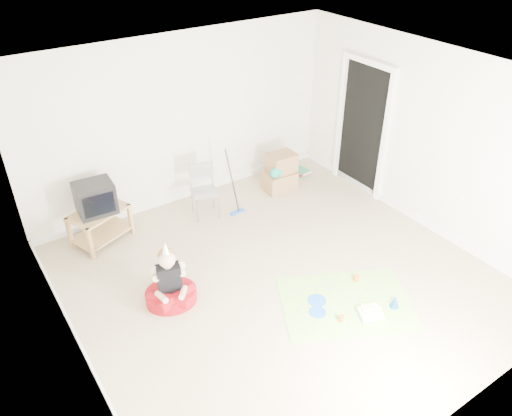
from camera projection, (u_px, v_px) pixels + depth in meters
ground at (280, 278)px, 6.41m from camera, size 5.00×5.00×0.00m
doorway_recess at (363, 129)px, 7.86m from camera, size 0.02×0.90×2.05m
tv_stand at (100, 223)px, 6.95m from camera, size 0.91×0.74×0.49m
crt_tv at (95, 198)px, 6.73m from camera, size 0.53×0.45×0.43m
folding_chair at (205, 192)px, 7.44m from camera, size 0.45×0.44×0.83m
cardboard_boxes at (280, 173)px, 8.15m from camera, size 0.54×0.42×0.63m
floor_mop at (237, 198)px, 7.56m from camera, size 0.25×0.33×0.97m
book_pile at (301, 172)px, 8.70m from camera, size 0.26×0.31×0.12m
seated_woman at (170, 289)px, 5.95m from camera, size 0.76×0.76×0.89m
party_mat at (346, 303)px, 6.03m from camera, size 1.89×1.71×0.01m
birthday_cake at (370, 314)px, 5.82m from camera, size 0.32×0.30×0.13m
blue_plate_near at (317, 300)px, 6.05m from camera, size 0.31×0.31×0.01m
blue_plate_far at (318, 312)px, 5.88m from camera, size 0.28×0.28×0.01m
orange_cup_near at (356, 278)px, 6.34m from camera, size 0.10×0.10×0.08m
orange_cup_far at (341, 318)px, 5.75m from camera, size 0.09×0.09×0.07m
blue_party_hat at (395, 301)px, 5.92m from camera, size 0.16×0.16×0.17m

